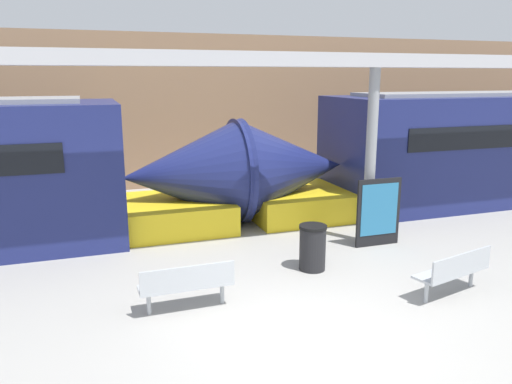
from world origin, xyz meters
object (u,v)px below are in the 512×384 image
at_px(train_left, 508,148).
at_px(poster_board, 378,212).
at_px(trash_bin, 313,247).
at_px(support_column_near, 371,158).
at_px(bench_far, 455,270).
at_px(bench_near, 187,283).

bearing_deg(train_left, poster_board, -156.09).
xyz_separation_m(trash_bin, poster_board, (1.96, 0.81, 0.31)).
bearing_deg(trash_bin, support_column_near, 30.55).
bearing_deg(support_column_near, bench_far, -91.97).
bearing_deg(bench_far, train_left, 26.46).
relative_size(bench_near, support_column_near, 0.39).
relative_size(bench_far, trash_bin, 1.77).
bearing_deg(support_column_near, train_left, 21.39).
bearing_deg(bench_near, poster_board, 20.07).
relative_size(train_left, poster_board, 11.49).
height_order(bench_near, trash_bin, trash_bin).
height_order(poster_board, support_column_near, support_column_near).
xyz_separation_m(train_left, bench_far, (-6.48, -5.47, -1.04)).
height_order(bench_far, trash_bin, trash_bin).
xyz_separation_m(bench_near, poster_board, (4.59, 1.76, 0.29)).
relative_size(train_left, bench_far, 11.04).
bearing_deg(train_left, bench_near, -157.32).
height_order(train_left, bench_near, train_left).
xyz_separation_m(train_left, bench_near, (-10.88, -4.55, -1.04)).
distance_m(train_left, support_column_near, 6.86).
bearing_deg(bench_near, trash_bin, 18.86).
relative_size(trash_bin, support_column_near, 0.23).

